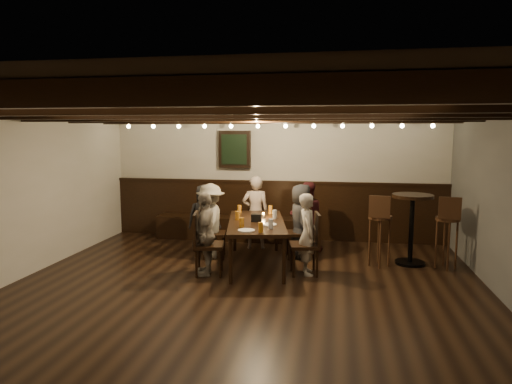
% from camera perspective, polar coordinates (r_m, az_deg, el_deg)
% --- Properties ---
extents(room, '(7.00, 7.00, 7.00)m').
position_cam_1_polar(room, '(7.72, -0.87, -0.03)').
color(room, black).
rests_on(room, ground).
extents(dining_table, '(1.19, 2.02, 0.71)m').
position_cam_1_polar(dining_table, '(7.13, 0.04, -4.12)').
color(dining_table, black).
rests_on(dining_table, floor).
extents(chair_left_near, '(0.46, 0.46, 0.85)m').
position_cam_1_polar(chair_left_near, '(7.68, -5.41, -6.28)').
color(chair_left_near, black).
rests_on(chair_left_near, floor).
extents(chair_left_far, '(0.49, 0.49, 0.92)m').
position_cam_1_polar(chair_left_far, '(6.81, -6.03, -7.92)').
color(chair_left_far, black).
rests_on(chair_left_far, floor).
extents(chair_right_near, '(0.46, 0.46, 0.87)m').
position_cam_1_polar(chair_right_near, '(7.70, 5.37, -6.21)').
color(chair_right_near, black).
rests_on(chair_right_near, floor).
extents(chair_right_far, '(0.49, 0.49, 0.91)m').
position_cam_1_polar(chair_right_far, '(6.83, 6.19, -7.90)').
color(chair_right_far, black).
rests_on(chair_right_far, floor).
extents(person_bench_left, '(0.64, 0.48, 1.18)m').
position_cam_1_polar(person_bench_left, '(8.06, -6.47, -3.22)').
color(person_bench_left, '#262729').
rests_on(person_bench_left, floor).
extents(person_bench_centre, '(0.53, 0.40, 1.31)m').
position_cam_1_polar(person_bench_centre, '(8.16, -0.07, -2.57)').
color(person_bench_centre, gray).
rests_on(person_bench_centre, floor).
extents(person_bench_right, '(0.67, 0.57, 1.22)m').
position_cam_1_polar(person_bench_right, '(8.08, 6.35, -3.05)').
color(person_bench_right, '#511B20').
rests_on(person_bench_right, floor).
extents(person_left_near, '(0.61, 0.88, 1.25)m').
position_cam_1_polar(person_left_near, '(7.60, -5.68, -3.62)').
color(person_left_near, gray).
rests_on(person_left_near, floor).
extents(person_left_far, '(0.43, 0.76, 1.23)m').
position_cam_1_polar(person_left_far, '(6.73, -6.33, -5.20)').
color(person_left_far, gray).
rests_on(person_left_far, floor).
extents(person_right_near, '(0.50, 0.67, 1.24)m').
position_cam_1_polar(person_right_near, '(7.62, 5.64, -3.64)').
color(person_right_near, '#27272A').
rests_on(person_right_near, floor).
extents(person_right_far, '(0.37, 0.49, 1.20)m').
position_cam_1_polar(person_right_far, '(6.75, 6.49, -5.25)').
color(person_right_far, '#BDB19F').
rests_on(person_right_far, floor).
extents(pint_a, '(0.07, 0.07, 0.14)m').
position_cam_1_polar(pint_a, '(7.80, -2.10, -2.15)').
color(pint_a, '#BF7219').
rests_on(pint_a, dining_table).
extents(pint_b, '(0.07, 0.07, 0.14)m').
position_cam_1_polar(pint_b, '(7.75, 1.82, -2.20)').
color(pint_b, '#BF7219').
rests_on(pint_b, dining_table).
extents(pint_c, '(0.07, 0.07, 0.14)m').
position_cam_1_polar(pint_c, '(7.21, -2.36, -2.96)').
color(pint_c, '#BF7219').
rests_on(pint_c, dining_table).
extents(pint_d, '(0.07, 0.07, 0.14)m').
position_cam_1_polar(pint_d, '(7.31, 2.37, -2.80)').
color(pint_d, silver).
rests_on(pint_d, dining_table).
extents(pint_e, '(0.07, 0.07, 0.14)m').
position_cam_1_polar(pint_e, '(6.66, -1.80, -3.83)').
color(pint_e, '#BF7219').
rests_on(pint_e, dining_table).
extents(pint_f, '(0.07, 0.07, 0.14)m').
position_cam_1_polar(pint_f, '(6.57, 1.85, -3.99)').
color(pint_f, silver).
rests_on(pint_f, dining_table).
extents(pint_g, '(0.07, 0.07, 0.14)m').
position_cam_1_polar(pint_g, '(6.32, 0.60, -4.45)').
color(pint_g, '#BF7219').
rests_on(pint_g, dining_table).
extents(plate_near, '(0.24, 0.24, 0.01)m').
position_cam_1_polar(plate_near, '(6.43, -1.21, -4.81)').
color(plate_near, white).
rests_on(plate_near, dining_table).
extents(plate_far, '(0.24, 0.24, 0.01)m').
position_cam_1_polar(plate_far, '(6.83, 1.59, -4.08)').
color(plate_far, white).
rests_on(plate_far, dining_table).
extents(condiment_caddy, '(0.15, 0.10, 0.12)m').
position_cam_1_polar(condiment_caddy, '(7.06, 0.04, -3.26)').
color(condiment_caddy, black).
rests_on(condiment_caddy, dining_table).
extents(candle, '(0.05, 0.05, 0.05)m').
position_cam_1_polar(candle, '(7.41, 0.93, -3.01)').
color(candle, beige).
rests_on(candle, dining_table).
extents(high_top_table, '(0.63, 0.63, 1.12)m').
position_cam_1_polar(high_top_table, '(7.59, 18.89, -3.17)').
color(high_top_table, black).
rests_on(high_top_table, floor).
extents(bar_stool_left, '(0.37, 0.39, 1.14)m').
position_cam_1_polar(bar_stool_left, '(7.39, 15.17, -5.79)').
color(bar_stool_left, '#331D10').
rests_on(bar_stool_left, floor).
extents(bar_stool_right, '(0.36, 0.38, 1.14)m').
position_cam_1_polar(bar_stool_right, '(7.59, 22.71, -5.76)').
color(bar_stool_right, '#331D10').
rests_on(bar_stool_right, floor).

